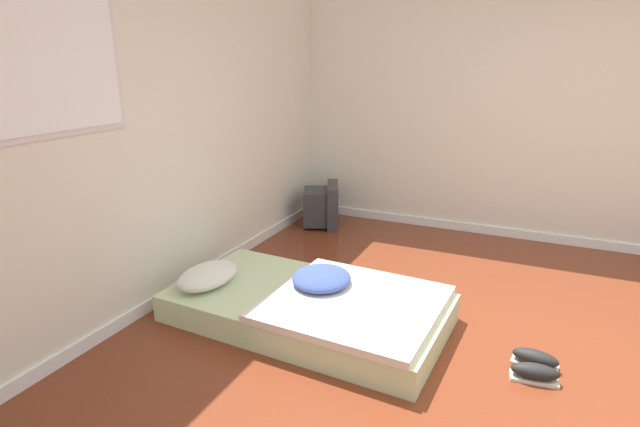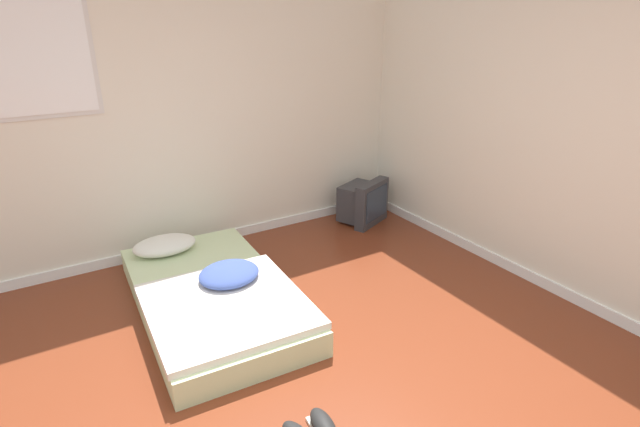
# 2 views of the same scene
# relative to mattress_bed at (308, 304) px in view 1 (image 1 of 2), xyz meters

# --- Properties ---
(ground_plane) EXTENTS (20.00, 20.00, 0.00)m
(ground_plane) POSITION_rel_mattress_bed_xyz_m (-0.12, -1.68, -0.13)
(ground_plane) COLOR maroon
(wall_back) EXTENTS (7.45, 0.08, 2.60)m
(wall_back) POSITION_rel_mattress_bed_xyz_m (-0.13, 1.14, 1.17)
(wall_back) COLOR silver
(wall_back) RESTS_ON ground_plane
(wall_right) EXTENTS (0.08, 7.98, 2.60)m
(wall_right) POSITION_rel_mattress_bed_xyz_m (2.43, -1.68, 1.16)
(wall_right) COLOR silver
(wall_right) RESTS_ON ground_plane
(mattress_bed) EXTENTS (1.13, 1.93, 0.33)m
(mattress_bed) POSITION_rel_mattress_bed_xyz_m (0.00, 0.00, 0.00)
(mattress_bed) COLOR beige
(mattress_bed) RESTS_ON ground_plane
(crt_tv) EXTENTS (0.56, 0.51, 0.46)m
(crt_tv) POSITION_rel_mattress_bed_xyz_m (1.95, 0.76, 0.09)
(crt_tv) COLOR #333338
(crt_tv) RESTS_ON ground_plane
(sneaker_pair) EXTENTS (0.29, 0.27, 0.10)m
(sneaker_pair) POSITION_rel_mattress_bed_xyz_m (-0.01, -1.47, -0.08)
(sneaker_pair) COLOR silver
(sneaker_pair) RESTS_ON ground_plane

